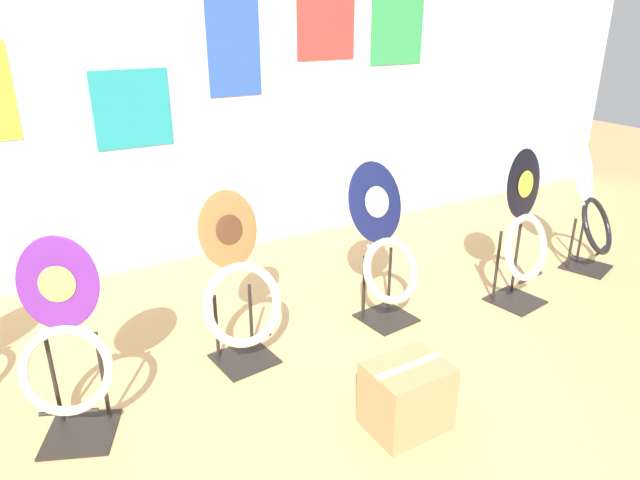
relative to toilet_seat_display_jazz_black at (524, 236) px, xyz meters
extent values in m
plane|color=tan|center=(-1.23, -0.88, -0.43)|extent=(14.00, 14.00, 0.00)
cube|color=silver|center=(-1.23, 1.65, 0.87)|extent=(8.00, 0.06, 2.60)
cube|color=#2D8E47|center=(0.23, 1.62, 1.10)|extent=(0.48, 0.01, 0.54)
cube|color=teal|center=(-1.79, 1.62, 0.65)|extent=(0.48, 0.01, 0.48)
cube|color=#284CAD|center=(-1.09, 1.62, 1.02)|extent=(0.37, 0.01, 0.68)
cube|color=red|center=(-0.39, 1.62, 1.10)|extent=(0.46, 0.01, 0.44)
cube|color=black|center=(0.00, 0.00, -0.42)|extent=(0.32, 0.32, 0.01)
cylinder|color=black|center=(-0.11, 0.07, -0.19)|extent=(0.02, 0.02, 0.44)
cylinder|color=black|center=(0.08, 0.10, -0.19)|extent=(0.02, 0.02, 0.44)
cylinder|color=black|center=(0.01, -0.08, -0.24)|extent=(0.22, 0.05, 0.02)
torus|color=silver|center=(0.00, -0.02, -0.06)|extent=(0.42, 0.21, 0.39)
ellipsoid|color=black|center=(-0.01, 0.05, 0.30)|extent=(0.33, 0.11, 0.40)
ellipsoid|color=yellow|center=(-0.01, 0.03, 0.31)|extent=(0.15, 0.05, 0.15)
sphere|color=silver|center=(-0.09, 0.01, 0.11)|extent=(0.02, 0.02, 0.02)
sphere|color=silver|center=(0.08, 0.04, 0.11)|extent=(0.02, 0.02, 0.02)
cube|color=black|center=(-1.67, 0.24, -0.42)|extent=(0.31, 0.31, 0.01)
cylinder|color=black|center=(-1.78, 0.32, -0.24)|extent=(0.02, 0.02, 0.35)
cylinder|color=black|center=(-1.58, 0.34, -0.24)|extent=(0.02, 0.02, 0.35)
cylinder|color=black|center=(-1.66, 0.16, -0.28)|extent=(0.22, 0.04, 0.02)
torus|color=silver|center=(-1.67, 0.22, -0.10)|extent=(0.44, 0.25, 0.40)
ellipsoid|color=#936033|center=(-1.68, 0.33, 0.25)|extent=(0.32, 0.14, 0.37)
ellipsoid|color=#4C2D19|center=(-1.68, 0.32, 0.26)|extent=(0.14, 0.05, 0.14)
sphere|color=silver|center=(-1.76, 0.28, 0.07)|extent=(0.02, 0.02, 0.02)
sphere|color=silver|center=(-1.59, 0.30, 0.07)|extent=(0.02, 0.02, 0.02)
cube|color=black|center=(0.80, 0.10, -0.42)|extent=(0.36, 0.36, 0.01)
cylinder|color=black|center=(0.68, 0.16, -0.24)|extent=(0.02, 0.02, 0.35)
cylinder|color=black|center=(0.86, 0.22, -0.24)|extent=(0.02, 0.02, 0.35)
cylinder|color=black|center=(0.82, 0.03, -0.28)|extent=(0.22, 0.09, 0.02)
torus|color=black|center=(0.80, 0.08, -0.11)|extent=(0.44, 0.33, 0.37)
ellipsoid|color=white|center=(0.76, 0.22, 0.25)|extent=(0.37, 0.25, 0.41)
ellipsoid|color=silver|center=(0.76, 0.21, 0.25)|extent=(0.16, 0.10, 0.15)
sphere|color=silver|center=(0.69, 0.13, 0.05)|extent=(0.02, 0.02, 0.02)
sphere|color=silver|center=(0.87, 0.19, 0.05)|extent=(0.02, 0.02, 0.02)
cube|color=black|center=(-2.48, 0.07, -0.42)|extent=(0.37, 0.37, 0.01)
cylinder|color=black|center=(-2.54, 0.19, -0.21)|extent=(0.02, 0.02, 0.42)
cylinder|color=black|center=(-2.35, 0.11, -0.21)|extent=(0.02, 0.02, 0.42)
cylinder|color=black|center=(-2.51, 0.00, -0.25)|extent=(0.21, 0.10, 0.02)
torus|color=beige|center=(-2.49, 0.05, -0.09)|extent=(0.40, 0.29, 0.35)
ellipsoid|color=#60237F|center=(-2.46, 0.13, 0.25)|extent=(0.32, 0.20, 0.38)
ellipsoid|color=#E5CC4C|center=(-2.46, 0.12, 0.25)|extent=(0.14, 0.08, 0.14)
sphere|color=silver|center=(-2.55, 0.13, 0.06)|extent=(0.02, 0.02, 0.02)
sphere|color=silver|center=(-2.39, 0.07, 0.06)|extent=(0.02, 0.02, 0.02)
cube|color=black|center=(-0.80, 0.22, -0.42)|extent=(0.31, 0.31, 0.01)
cylinder|color=black|center=(-0.91, 0.30, -0.23)|extent=(0.02, 0.02, 0.38)
cylinder|color=black|center=(-0.72, 0.32, -0.23)|extent=(0.02, 0.02, 0.38)
cylinder|color=black|center=(-0.80, 0.14, -0.27)|extent=(0.22, 0.04, 0.02)
torus|color=beige|center=(-0.80, 0.20, -0.11)|extent=(0.39, 0.26, 0.35)
ellipsoid|color=#141942|center=(-0.82, 0.35, 0.24)|extent=(0.39, 0.20, 0.43)
ellipsoid|color=beige|center=(-0.82, 0.33, 0.25)|extent=(0.17, 0.08, 0.16)
sphere|color=silver|center=(-0.91, 0.26, 0.03)|extent=(0.02, 0.02, 0.02)
sphere|color=silver|center=(-0.71, 0.29, 0.03)|extent=(0.02, 0.02, 0.02)
cube|color=#A37F51|center=(-1.26, -0.55, -0.28)|extent=(0.34, 0.26, 0.30)
cube|color=#B7AD89|center=(-1.26, -0.55, -0.13)|extent=(0.33, 0.04, 0.00)
camera|label=1|loc=(-2.55, -2.08, 1.23)|focal=32.00mm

